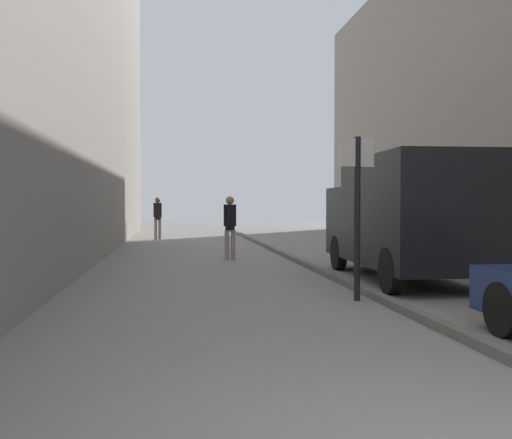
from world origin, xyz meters
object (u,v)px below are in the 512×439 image
at_px(pedestrian_main_foreground, 230,223).
at_px(delivery_van, 404,215).
at_px(pedestrian_mid_block, 158,215).
at_px(street_sign_post, 357,204).

xyz_separation_m(pedestrian_main_foreground, delivery_van, (3.09, -4.63, 0.30)).
bearing_deg(pedestrian_mid_block, pedestrian_main_foreground, 86.90).
distance_m(pedestrian_mid_block, street_sign_post, 16.86).
bearing_deg(street_sign_post, delivery_van, -140.92).
bearing_deg(pedestrian_main_foreground, street_sign_post, 96.03).
distance_m(pedestrian_main_foreground, street_sign_post, 7.10).
bearing_deg(pedestrian_main_foreground, pedestrian_mid_block, -81.86).
bearing_deg(pedestrian_mid_block, street_sign_post, 86.02).
relative_size(pedestrian_mid_block, delivery_van, 0.34).
height_order(pedestrian_main_foreground, delivery_van, delivery_van).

